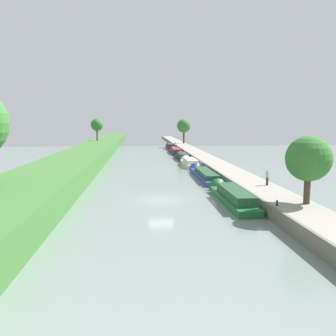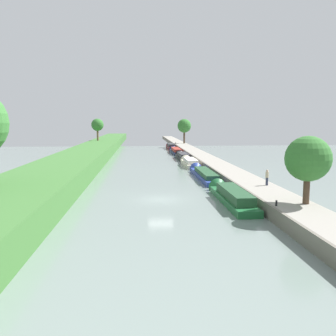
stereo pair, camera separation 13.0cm
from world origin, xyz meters
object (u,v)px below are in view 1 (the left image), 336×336
Objects in this scene: mooring_bollard_near at (277,203)px; narrowboat_navy at (175,151)px; person_walking at (267,177)px; narrowboat_cream at (189,163)px; narrowboat_black at (182,156)px; narrowboat_green at (231,196)px; mooring_bollard_far at (175,143)px; narrowboat_blue at (204,174)px; narrowboat_maroon at (170,147)px.

narrowboat_navy is at bearing 91.79° from mooring_bollard_near.
narrowboat_cream is at bearing 99.49° from person_walking.
person_walking reaches higher than narrowboat_black.
narrowboat_cream is at bearing -90.15° from narrowboat_navy.
person_walking is at bearing 26.73° from narrowboat_green.
narrowboat_cream is (-0.10, 29.12, -0.03)m from narrowboat_green.
narrowboat_green is at bearing -153.27° from person_walking.
person_walking is at bearing -88.02° from mooring_bollard_far.
mooring_bollard_near is 81.28m from mooring_bollard_far.
mooring_bollard_near is (1.85, -22.23, 0.91)m from narrowboat_blue.
narrowboat_maroon is 67.13m from person_walking.
narrowboat_cream is 45.30m from mooring_bollard_far.
narrowboat_navy is 33.54× the size of mooring_bollard_far.
narrowboat_green is at bearing -89.96° from narrowboat_navy.
mooring_bollard_near reaches higher than narrowboat_maroon.
narrowboat_black is 27.64× the size of mooring_bollard_near.
narrowboat_green is 69.18m from narrowboat_maroon.
narrowboat_green is 1.02× the size of narrowboat_black.
mooring_bollard_far reaches higher than narrowboat_green.
narrowboat_maroon is at bearing 90.16° from narrowboat_blue.
narrowboat_cream is 36.09m from mooring_bollard_near.
mooring_bollard_far is at bearing 87.47° from narrowboat_cream.
person_walking reaches higher than narrowboat_maroon.
narrowboat_navy is at bearing 90.13° from narrowboat_blue.
narrowboat_cream is 27.32m from person_walking.
narrowboat_navy is 9.09× the size of person_walking.
mooring_bollard_near is at bearing -86.82° from narrowboat_cream.
narrowboat_green is at bearing -89.92° from narrowboat_maroon.
person_walking reaches higher than narrowboat_blue.
narrowboat_blue is 53.86m from narrowboat_maroon.
narrowboat_maroon is (-0.09, 69.18, 0.05)m from narrowboat_green.
narrowboat_black is at bearing 90.13° from narrowboat_blue.
narrowboat_blue is 9.18× the size of person_walking.
person_walking is at bearing -80.51° from narrowboat_cream.
narrowboat_black is 1.05× the size of narrowboat_maroon.
narrowboat_navy is 1.27× the size of narrowboat_maroon.
narrowboat_navy is 14.19m from narrowboat_maroon.
narrowboat_maroon reaches higher than narrowboat_black.
narrowboat_cream reaches higher than narrowboat_black.
narrowboat_maroon is at bearing 90.24° from narrowboat_navy.
narrowboat_maroon is 5.61m from mooring_bollard_far.
mooring_bollard_far is at bearing 91.98° from person_walking.
mooring_bollard_far is at bearing 86.79° from narrowboat_black.
narrowboat_navy is at bearing 89.85° from narrowboat_cream.
narrowboat_black is at bearing 90.00° from narrowboat_green.
narrowboat_green is 29.12m from narrowboat_cream.
narrowboat_maroon is at bearing 90.19° from narrowboat_black.
narrowboat_black is 27.64× the size of mooring_bollard_far.
narrowboat_navy is at bearing -95.70° from mooring_bollard_far.
mooring_bollard_near is at bearing -87.70° from narrowboat_black.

